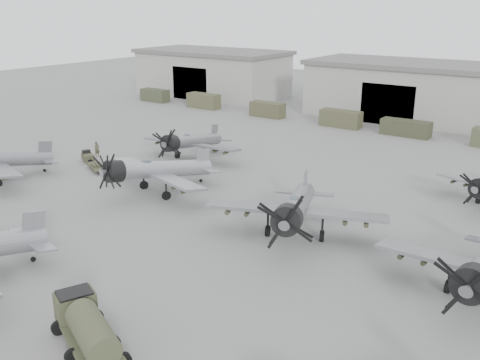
# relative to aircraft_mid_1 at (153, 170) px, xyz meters

# --- Properties ---
(ground) EXTENTS (220.00, 220.00, 0.00)m
(ground) POSITION_rel_aircraft_mid_1_xyz_m (6.72, -12.96, -2.38)
(ground) COLOR slate
(ground) RESTS_ON ground
(hangar_left) EXTENTS (29.00, 14.80, 8.70)m
(hangar_left) POSITION_rel_aircraft_mid_1_xyz_m (-31.28, 49.00, 1.99)
(hangar_left) COLOR #98988E
(hangar_left) RESTS_ON ground
(hangar_center) EXTENTS (29.00, 14.80, 8.70)m
(hangar_center) POSITION_rel_aircraft_mid_1_xyz_m (6.72, 49.00, 1.99)
(hangar_center) COLOR #98988E
(hangar_center) RESTS_ON ground
(support_truck_0) EXTENTS (5.49, 2.20, 2.23)m
(support_truck_0) POSITION_rel_aircraft_mid_1_xyz_m (-35.41, 37.04, -1.27)
(support_truck_0) COLOR #393F29
(support_truck_0) RESTS_ON ground
(support_truck_1) EXTENTS (5.90, 2.20, 2.50)m
(support_truck_1) POSITION_rel_aircraft_mid_1_xyz_m (-23.89, 37.04, -1.13)
(support_truck_1) COLOR #47472E
(support_truck_1) RESTS_ON ground
(support_truck_2) EXTENTS (5.59, 2.20, 2.32)m
(support_truck_2) POSITION_rel_aircraft_mid_1_xyz_m (-10.85, 37.04, -1.23)
(support_truck_2) COLOR #42422B
(support_truck_2) RESTS_ON ground
(support_truck_3) EXTENTS (6.03, 2.20, 2.41)m
(support_truck_3) POSITION_rel_aircraft_mid_1_xyz_m (1.81, 37.04, -1.18)
(support_truck_3) COLOR #44452D
(support_truck_3) RESTS_ON ground
(support_truck_4) EXTENTS (6.63, 2.20, 2.14)m
(support_truck_4) POSITION_rel_aircraft_mid_1_xyz_m (11.43, 37.04, -1.31)
(support_truck_4) COLOR #363824
(support_truck_4) RESTS_ON ground
(aircraft_mid_1) EXTENTS (13.17, 11.86, 5.24)m
(aircraft_mid_1) POSITION_rel_aircraft_mid_1_xyz_m (0.00, 0.00, 0.00)
(aircraft_mid_1) COLOR #999CA1
(aircraft_mid_1) RESTS_ON ground
(aircraft_mid_2) EXTENTS (13.67, 12.35, 5.54)m
(aircraft_mid_2) POSITION_rel_aircraft_mid_1_xyz_m (15.88, -1.14, 0.14)
(aircraft_mid_2) COLOR gray
(aircraft_mid_2) RESTS_ON ground
(aircraft_far_0) EXTENTS (12.24, 11.02, 4.87)m
(aircraft_far_0) POSITION_rel_aircraft_mid_1_xyz_m (-4.68, 10.76, -0.17)
(aircraft_far_0) COLOR gray
(aircraft_far_0) RESTS_ON ground
(fuel_tanker) EXTENTS (6.61, 4.42, 2.43)m
(fuel_tanker) POSITION_rel_aircraft_mid_1_xyz_m (14.10, -19.33, -0.99)
(fuel_tanker) COLOR #3F432C
(fuel_tanker) RESTS_ON ground
(tug_trailer) EXTENTS (6.39, 3.85, 1.31)m
(tug_trailer) POSITION_rel_aircraft_mid_1_xyz_m (-12.46, 3.01, -1.89)
(tug_trailer) COLOR #393925
(tug_trailer) RESTS_ON ground
(ground_crew) EXTENTS (0.54, 0.73, 1.84)m
(ground_crew) POSITION_rel_aircraft_mid_1_xyz_m (-14.57, 5.68, -1.46)
(ground_crew) COLOR #423F2B
(ground_crew) RESTS_ON ground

